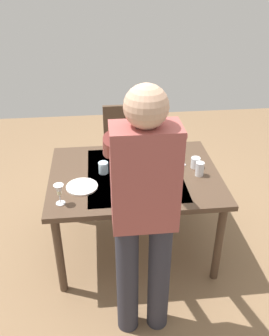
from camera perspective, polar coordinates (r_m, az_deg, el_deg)
ground_plane at (r=3.24m, az=0.00°, el=-11.99°), size 6.00×6.00×0.00m
dining_table at (r=2.84m, az=0.00°, el=-2.20°), size 1.30×0.99×0.73m
chair_near at (r=3.66m, az=-1.61°, el=3.55°), size 0.40×0.40×0.91m
person_server at (r=2.04m, az=1.50°, el=-6.49°), size 0.42×0.61×1.69m
wine_bottle at (r=3.14m, az=3.97°, el=5.08°), size 0.07×0.07×0.30m
wine_glass_left at (r=2.46m, az=-11.77°, el=-3.54°), size 0.07×0.07×0.15m
water_cup_near_left at (r=2.90m, az=9.57°, el=0.84°), size 0.07×0.07×0.09m
water_cup_near_right at (r=2.79m, az=-4.92°, el=0.05°), size 0.08×0.08×0.09m
water_cup_far_left at (r=2.79m, az=10.21°, el=-0.14°), size 0.06×0.06×0.11m
serving_bowl_pasta at (r=2.84m, az=2.22°, el=0.40°), size 0.30×0.30×0.07m
dinner_plate_near at (r=2.53m, az=4.14°, el=-4.55°), size 0.23×0.23×0.01m
dinner_plate_far at (r=2.66m, az=-8.26°, el=-2.92°), size 0.23×0.23×0.01m
table_knife at (r=3.00m, az=7.15°, el=1.31°), size 0.06×0.20×0.00m
table_fork at (r=2.99m, az=-2.36°, el=1.45°), size 0.03×0.18×0.00m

